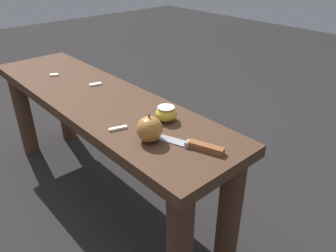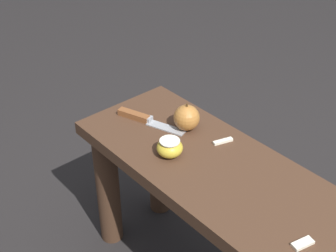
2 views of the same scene
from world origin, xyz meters
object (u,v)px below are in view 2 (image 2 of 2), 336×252
(apple_whole, at_px, (187,118))
(knife, at_px, (142,118))
(apple_cut, at_px, (170,148))
(wooden_bench, at_px, (275,242))

(apple_whole, bearing_deg, knife, -149.04)
(knife, bearing_deg, apple_whole, 11.66)
(apple_cut, bearing_deg, wooden_bench, 10.33)
(wooden_bench, xyz_separation_m, apple_cut, (-0.34, -0.06, 0.14))
(wooden_bench, distance_m, apple_whole, 0.44)
(wooden_bench, distance_m, apple_cut, 0.37)
(knife, relative_size, apple_cut, 3.09)
(knife, bearing_deg, apple_cut, -34.18)
(wooden_bench, height_order, apple_whole, apple_whole)
(knife, distance_m, apple_whole, 0.15)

